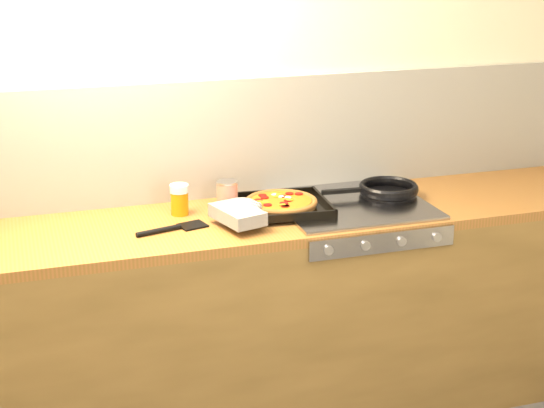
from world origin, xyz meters
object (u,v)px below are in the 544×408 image
object	(u,v)px
frying_pan	(387,190)
juice_glass	(179,199)
tomato_can	(227,196)
pizza_on_tray	(269,206)

from	to	relation	value
frying_pan	juice_glass	bearing A→B (deg)	175.86
frying_pan	juice_glass	world-z (taller)	juice_glass
frying_pan	tomato_can	world-z (taller)	tomato_can
pizza_on_tray	frying_pan	xyz separation A→B (m)	(0.54, 0.06, -0.00)
pizza_on_tray	juice_glass	bearing A→B (deg)	159.73
tomato_can	frying_pan	bearing A→B (deg)	-4.80
pizza_on_tray	tomato_can	distance (m)	0.18
juice_glass	tomato_can	bearing A→B (deg)	-1.81
pizza_on_tray	frying_pan	size ratio (longest dim) A/B	1.19
frying_pan	juice_glass	xyz separation A→B (m)	(-0.88, 0.06, 0.03)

